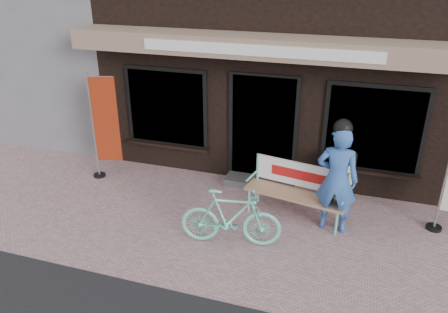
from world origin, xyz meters
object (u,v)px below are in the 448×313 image
(person, at_px, (337,178))
(menu_stand, at_px, (341,177))
(bicycle, at_px, (231,218))
(nobori_red, at_px, (104,125))
(bench, at_px, (298,187))

(person, height_order, menu_stand, person)
(person, xyz_separation_m, menu_stand, (0.04, 1.00, -0.46))
(bicycle, distance_m, nobori_red, 3.44)
(person, distance_m, menu_stand, 1.10)
(menu_stand, bearing_deg, nobori_red, 163.68)
(bench, xyz_separation_m, bicycle, (-0.85, -1.16, -0.08))
(bicycle, bearing_deg, bench, -46.04)
(bench, bearing_deg, nobori_red, -173.82)
(nobori_red, height_order, menu_stand, nobori_red)
(bench, relative_size, person, 0.93)
(person, relative_size, bicycle, 1.22)
(bicycle, bearing_deg, nobori_red, 54.58)
(bench, distance_m, person, 0.78)
(bench, height_order, bicycle, same)
(bicycle, relative_size, nobori_red, 0.73)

